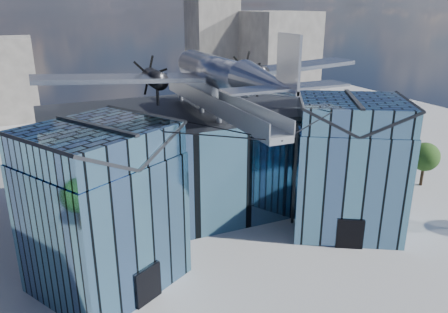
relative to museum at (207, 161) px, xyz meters
name	(u,v)px	position (x,y,z in m)	size (l,w,h in m)	color
ground_plane	(234,244)	(0.00, -5.82, -5.54)	(120.00, 120.00, 0.00)	gray
museum	(207,161)	(0.00, 0.00, 0.00)	(32.88, 24.50, 17.60)	teal
bg_towers	(122,59)	(1.45, 44.67, 4.47)	(77.00, 24.50, 26.00)	gray
tree_side_e	(425,157)	(24.63, -2.78, -2.18)	(3.41, 3.41, 4.96)	black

